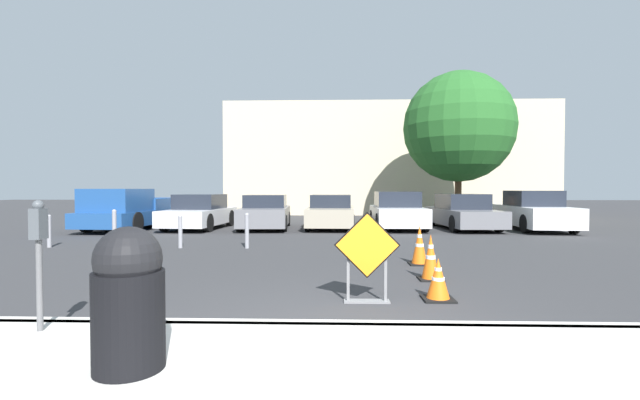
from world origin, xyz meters
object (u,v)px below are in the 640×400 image
(trash_bin, at_px, (129,297))
(bollard_third, at_px, (114,227))
(parked_car_fourth, at_px, (397,212))
(bollard_fourth, at_px, (49,230))
(traffic_cone_nearest, at_px, (438,280))
(parked_car_third, at_px, (331,213))
(pickup_truck, at_px, (129,211))
(bollard_nearest, at_px, (247,230))
(bollard_second, at_px, (180,230))
(parked_car_nearest, at_px, (200,213))
(traffic_cone_second, at_px, (431,258))
(parked_car_fifth, at_px, (462,213))
(traffic_cone_third, at_px, (419,246))
(parking_meter, at_px, (39,242))
(parked_car_second, at_px, (265,213))
(parked_car_sixth, at_px, (533,212))
(road_closed_sign, at_px, (367,254))

(trash_bin, relative_size, bollard_third, 1.11)
(parked_car_fourth, relative_size, bollard_fourth, 4.53)
(traffic_cone_nearest, distance_m, trash_bin, 4.26)
(traffic_cone_nearest, distance_m, parked_car_third, 11.38)
(pickup_truck, xyz_separation_m, bollard_nearest, (5.76, -5.22, -0.22))
(trash_bin, distance_m, bollard_second, 8.45)
(parked_car_nearest, bearing_deg, bollard_fourth, 71.09)
(bollard_fourth, bearing_deg, traffic_cone_second, -22.23)
(parked_car_fifth, bearing_deg, traffic_cone_third, 64.97)
(parked_car_fourth, xyz_separation_m, bollard_fourth, (-10.38, -5.83, -0.21))
(traffic_cone_third, height_order, trash_bin, trash_bin)
(bollard_third, bearing_deg, bollard_nearest, 0.00)
(parked_car_fifth, distance_m, parking_meter, 15.55)
(traffic_cone_third, relative_size, bollard_nearest, 0.86)
(parking_meter, bearing_deg, pickup_truck, 112.23)
(parked_car_fourth, xyz_separation_m, parking_meter, (-5.60, -13.00, 0.36))
(traffic_cone_third, xyz_separation_m, pickup_truck, (-9.93, 7.58, 0.32))
(parked_car_nearest, bearing_deg, traffic_cone_second, 130.71)
(traffic_cone_nearest, distance_m, traffic_cone_second, 1.39)
(traffic_cone_third, bearing_deg, trash_bin, -121.43)
(bollard_nearest, xyz_separation_m, bollard_third, (-3.65, -0.00, 0.05))
(trash_bin, xyz_separation_m, bollard_second, (-2.50, 8.07, -0.25))
(parked_car_second, height_order, bollard_second, parked_car_second)
(trash_bin, bearing_deg, parking_meter, 146.82)
(traffic_cone_third, bearing_deg, parked_car_sixth, 52.84)
(parked_car_second, bearing_deg, parked_car_fifth, 178.52)
(road_closed_sign, xyz_separation_m, bollard_fourth, (-8.28, 5.45, -0.21))
(traffic_cone_second, height_order, bollard_nearest, bollard_nearest)
(traffic_cone_third, distance_m, bollard_third, 8.16)
(parked_car_second, xyz_separation_m, bollard_fourth, (-5.05, -5.75, -0.16))
(traffic_cone_third, bearing_deg, pickup_truck, 142.62)
(parked_car_fifth, bearing_deg, parked_car_nearest, -1.09)
(parked_car_third, bearing_deg, pickup_truck, 7.53)
(traffic_cone_nearest, distance_m, bollard_nearest, 6.53)
(road_closed_sign, distance_m, pickup_truck, 13.69)
(parked_car_nearest, height_order, trash_bin, parked_car_nearest)
(trash_bin, bearing_deg, parked_car_fourth, 73.08)
(road_closed_sign, xyz_separation_m, parked_car_fifth, (4.76, 11.45, -0.04))
(parked_car_second, bearing_deg, parked_car_nearest, -1.31)
(bollard_nearest, bearing_deg, trash_bin, -85.19)
(traffic_cone_second, xyz_separation_m, parked_car_sixth, (6.18, 9.54, 0.32))
(traffic_cone_nearest, relative_size, bollard_second, 0.67)
(pickup_truck, bearing_deg, bollard_second, 129.99)
(parked_car_nearest, bearing_deg, traffic_cone_third, 136.05)
(traffic_cone_second, height_order, parked_car_nearest, parked_car_nearest)
(pickup_truck, distance_m, parked_car_third, 8.04)
(pickup_truck, height_order, bollard_fourth, pickup_truck)
(traffic_cone_nearest, bearing_deg, traffic_cone_second, 81.66)
(pickup_truck, height_order, bollard_nearest, pickup_truck)
(traffic_cone_nearest, relative_size, parked_car_sixth, 0.13)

